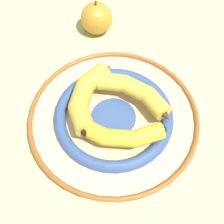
{
  "coord_description": "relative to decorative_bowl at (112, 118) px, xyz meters",
  "views": [
    {
      "loc": [
        0.04,
        -0.33,
        0.56
      ],
      "look_at": [
        -0.0,
        -0.01,
        0.04
      ],
      "focal_mm": 50.0,
      "sensor_mm": 36.0,
      "label": 1
    }
  ],
  "objects": [
    {
      "name": "banana_a",
      "position": [
        0.02,
        -0.06,
        0.03
      ],
      "size": [
        0.18,
        0.06,
        0.03
      ],
      "rotation": [
        0.0,
        0.0,
        6.34
      ],
      "color": "yellow",
      "rests_on": "decorative_bowl"
    },
    {
      "name": "banana_b",
      "position": [
        0.04,
        0.04,
        0.04
      ],
      "size": [
        0.17,
        0.1,
        0.04
      ],
      "rotation": [
        0.0,
        0.0,
        9.0
      ],
      "color": "yellow",
      "rests_on": "decorative_bowl"
    },
    {
      "name": "ground_plane",
      "position": [
        0.0,
        0.01,
        -0.02
      ],
      "size": [
        2.8,
        2.8,
        0.0
      ],
      "primitive_type": "plane",
      "color": "#B2C693"
    },
    {
      "name": "banana_c",
      "position": [
        -0.05,
        0.02,
        0.04
      ],
      "size": [
        0.08,
        0.18,
        0.04
      ],
      "rotation": [
        0.0,
        0.0,
        10.91
      ],
      "color": "gold",
      "rests_on": "decorative_bowl"
    },
    {
      "name": "apple",
      "position": [
        -0.07,
        0.26,
        0.02
      ],
      "size": [
        0.08,
        0.08,
        0.09
      ],
      "color": "gold",
      "rests_on": "ground_plane"
    },
    {
      "name": "decorative_bowl",
      "position": [
        0.0,
        0.0,
        0.0
      ],
      "size": [
        0.35,
        0.35,
        0.03
      ],
      "color": "beige",
      "rests_on": "ground_plane"
    }
  ]
}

